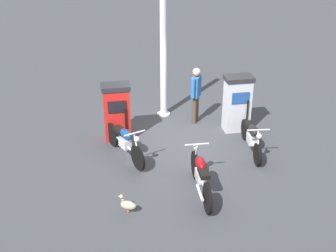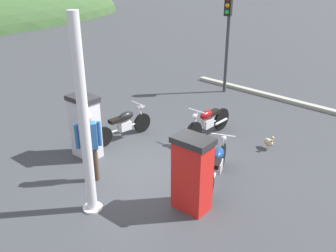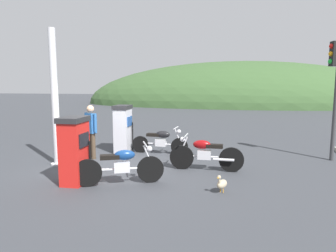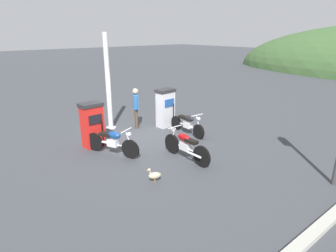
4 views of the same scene
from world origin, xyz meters
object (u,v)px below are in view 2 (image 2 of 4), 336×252
object	(u,v)px
motorcycle_far_pump	(124,124)
roadside_traffic_light	(228,27)
fuel_pump_near	(192,173)
attendant_person	(89,143)
wandering_duck	(269,142)
canopy_support_pole	(84,125)
motorcycle_extra	(208,122)
fuel_pump_far	(85,126)
motorcycle_near_pump	(217,165)

from	to	relation	value
motorcycle_far_pump	roadside_traffic_light	size ratio (longest dim) A/B	0.54
fuel_pump_near	attendant_person	size ratio (longest dim) A/B	0.94
motorcycle_far_pump	wandering_duck	world-z (taller)	motorcycle_far_pump
roadside_traffic_light	canopy_support_pole	xyz separation A→B (m)	(-7.95, -2.03, -0.59)
canopy_support_pole	attendant_person	bearing A→B (deg)	51.82
attendant_person	wandering_duck	distance (m)	4.75
motorcycle_extra	roadside_traffic_light	xyz separation A→B (m)	(3.68, 1.84, 1.98)
wandering_duck	attendant_person	bearing A→B (deg)	150.47
attendant_person	roadside_traffic_light	distance (m)	7.52
fuel_pump_far	motorcycle_far_pump	bearing A→B (deg)	0.89
fuel_pump_near	wandering_duck	world-z (taller)	fuel_pump_near
fuel_pump_far	motorcycle_near_pump	world-z (taller)	fuel_pump_far
fuel_pump_near	motorcycle_extra	size ratio (longest dim) A/B	0.79
motorcycle_near_pump	fuel_pump_far	bearing A→B (deg)	108.53
motorcycle_near_pump	motorcycle_extra	xyz separation A→B (m)	(1.83, 1.55, -0.01)
attendant_person	motorcycle_far_pump	bearing A→B (deg)	28.16
fuel_pump_near	wandering_duck	size ratio (longest dim) A/B	3.75
fuel_pump_near	attendant_person	bearing A→B (deg)	106.23
motorcycle_far_pump	canopy_support_pole	size ratio (longest dim) A/B	0.50
motorcycle_near_pump	roadside_traffic_light	xyz separation A→B (m)	(5.51, 3.39, 1.97)
fuel_pump_far	motorcycle_far_pump	xyz separation A→B (m)	(1.30, 0.02, -0.39)
attendant_person	roadside_traffic_light	world-z (taller)	roadside_traffic_light
motorcycle_far_pump	motorcycle_extra	size ratio (longest dim) A/B	0.97
wandering_duck	canopy_support_pole	xyz separation A→B (m)	(-4.75, 1.46, 1.66)
motorcycle_far_pump	attendant_person	world-z (taller)	attendant_person
fuel_pump_far	roadside_traffic_light	size ratio (longest dim) A/B	0.45
fuel_pump_far	roadside_traffic_light	distance (m)	6.80
attendant_person	canopy_support_pole	distance (m)	1.40
fuel_pump_far	canopy_support_pole	distance (m)	2.54
motorcycle_far_pump	attendant_person	size ratio (longest dim) A/B	1.16
fuel_pump_near	motorcycle_far_pump	bearing A→B (deg)	68.97
motorcycle_near_pump	roadside_traffic_light	distance (m)	6.76
motorcycle_far_pump	motorcycle_near_pump	bearing A→B (deg)	-93.80
motorcycle_far_pump	wandering_duck	distance (m)	3.98
fuel_pump_far	motorcycle_extra	world-z (taller)	fuel_pump_far
motorcycle_near_pump	motorcycle_far_pump	size ratio (longest dim) A/B	1.00
wandering_duck	roadside_traffic_light	xyz separation A→B (m)	(3.20, 3.50, 2.25)
fuel_pump_far	attendant_person	world-z (taller)	attendant_person
fuel_pump_far	attendant_person	bearing A→B (deg)	-123.08
fuel_pump_near	motorcycle_extra	bearing A→B (deg)	29.82
roadside_traffic_light	canopy_support_pole	bearing A→B (deg)	-165.64
motorcycle_extra	attendant_person	world-z (taller)	attendant_person
motorcycle_near_pump	wandering_duck	size ratio (longest dim) A/B	4.59
fuel_pump_far	motorcycle_near_pump	bearing A→B (deg)	-71.47
attendant_person	motorcycle_near_pump	bearing A→B (deg)	-51.29
motorcycle_extra	roadside_traffic_light	world-z (taller)	roadside_traffic_light
motorcycle_near_pump	roadside_traffic_light	world-z (taller)	roadside_traffic_light
motorcycle_near_pump	canopy_support_pole	bearing A→B (deg)	150.90
fuel_pump_far	roadside_traffic_light	world-z (taller)	roadside_traffic_light
fuel_pump_near	fuel_pump_far	world-z (taller)	fuel_pump_far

